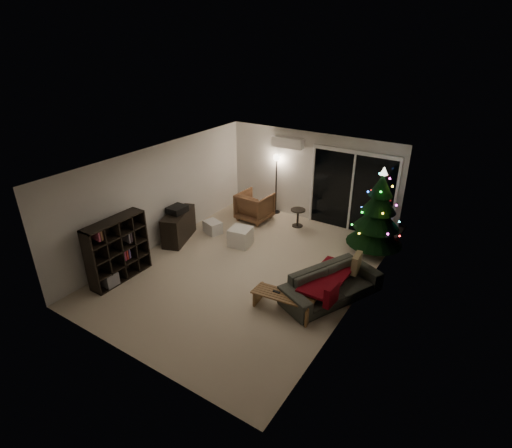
{
  "coord_description": "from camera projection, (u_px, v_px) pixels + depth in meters",
  "views": [
    {
      "loc": [
        4.38,
        -6.34,
        4.88
      ],
      "look_at": [
        0.1,
        0.3,
        1.05
      ],
      "focal_mm": 28.0,
      "sensor_mm": 36.0,
      "label": 1
    }
  ],
  "objects": [
    {
      "name": "room",
      "position": [
        296.0,
        211.0,
        9.52
      ],
      "size": [
        6.5,
        7.51,
        2.6
      ],
      "color": "beige",
      "rests_on": "ground"
    },
    {
      "name": "armchair",
      "position": [
        255.0,
        206.0,
        11.3
      ],
      "size": [
        0.9,
        0.92,
        0.81
      ],
      "primitive_type": "imported",
      "rotation": [
        0.0,
        0.0,
        3.1
      ],
      "color": "brown",
      "rests_on": "floor"
    },
    {
      "name": "ottoman",
      "position": [
        241.0,
        237.0,
        10.0
      ],
      "size": [
        0.59,
        0.59,
        0.46
      ],
      "primitive_type": "cube",
      "rotation": [
        0.0,
        0.0,
        0.16
      ],
      "color": "white",
      "rests_on": "floor"
    },
    {
      "name": "media_cabinet",
      "position": [
        179.0,
        226.0,
        10.2
      ],
      "size": [
        0.85,
        1.3,
        0.76
      ],
      "primitive_type": "cube",
      "rotation": [
        0.0,
        0.0,
        0.35
      ],
      "color": "black",
      "rests_on": "floor"
    },
    {
      "name": "cushion_a",
      "position": [
        356.0,
        263.0,
        8.24
      ],
      "size": [
        0.16,
        0.41,
        0.4
      ],
      "primitive_type": "cube",
      "rotation": [
        0.0,
        0.0,
        0.09
      ],
      "color": "#827550",
      "rests_on": "sofa"
    },
    {
      "name": "side_table",
      "position": [
        298.0,
        218.0,
        10.96
      ],
      "size": [
        0.48,
        0.48,
        0.5
      ],
      "primitive_type": "cylinder",
      "rotation": [
        0.0,
        0.0,
        0.23
      ],
      "color": "black",
      "rests_on": "floor"
    },
    {
      "name": "bookshelf",
      "position": [
        112.0,
        248.0,
        8.53
      ],
      "size": [
        0.54,
        1.43,
        1.4
      ],
      "primitive_type": null,
      "rotation": [
        0.0,
        0.0,
        -0.13
      ],
      "color": "black",
      "rests_on": "floor"
    },
    {
      "name": "floor_lamp",
      "position": [
        276.0,
        185.0,
        11.54
      ],
      "size": [
        0.27,
        0.27,
        1.71
      ],
      "primitive_type": "cylinder",
      "color": "black",
      "rests_on": "floor"
    },
    {
      "name": "sofa",
      "position": [
        332.0,
        285.0,
        7.97
      ],
      "size": [
        1.63,
        2.25,
        0.61
      ],
      "primitive_type": "imported",
      "rotation": [
        0.0,
        0.0,
        1.14
      ],
      "color": "#50534C",
      "rests_on": "floor"
    },
    {
      "name": "christmas_tree",
      "position": [
        378.0,
        211.0,
        9.34
      ],
      "size": [
        1.37,
        1.37,
        2.15
      ],
      "primitive_type": "cone",
      "rotation": [
        0.0,
        0.0,
        -0.03
      ],
      "color": "black",
      "rests_on": "floor"
    },
    {
      "name": "stereo",
      "position": [
        177.0,
        209.0,
        10.0
      ],
      "size": [
        0.39,
        0.46,
        0.16
      ],
      "primitive_type": "cube",
      "color": "black",
      "rests_on": "media_cabinet"
    },
    {
      "name": "cardboard_box_a",
      "position": [
        213.0,
        227.0,
        10.63
      ],
      "size": [
        0.55,
        0.47,
        0.33
      ],
      "primitive_type": "cube",
      "rotation": [
        0.0,
        0.0,
        -0.31
      ],
      "color": "white",
      "rests_on": "floor"
    },
    {
      "name": "cardboard_box_b",
      "position": [
        239.0,
        239.0,
        10.07
      ],
      "size": [
        0.43,
        0.32,
        0.29
      ],
      "primitive_type": "cube",
      "rotation": [
        0.0,
        0.0,
        -0.01
      ],
      "color": "white",
      "rests_on": "floor"
    },
    {
      "name": "remote_b",
      "position": [
        289.0,
        295.0,
        7.54
      ],
      "size": [
        0.14,
        0.08,
        0.02
      ],
      "primitive_type": "cube",
      "rotation": [
        0.0,
        0.0,
        0.35
      ],
      "color": "slate",
      "rests_on": "coffee_table"
    },
    {
      "name": "cushion_b",
      "position": [
        331.0,
        295.0,
        7.25
      ],
      "size": [
        0.15,
        0.41,
        0.4
      ],
      "primitive_type": "cube",
      "rotation": [
        0.0,
        0.0,
        -0.07
      ],
      "color": "#650711",
      "rests_on": "sofa"
    },
    {
      "name": "sofa_throw",
      "position": [
        328.0,
        277.0,
        7.96
      ],
      "size": [
        0.66,
        1.52,
        0.05
      ],
      "primitive_type": "cube",
      "color": "#650711",
      "rests_on": "sofa"
    },
    {
      "name": "remote_a",
      "position": [
        276.0,
        292.0,
        7.62
      ],
      "size": [
        0.15,
        0.04,
        0.02
      ],
      "primitive_type": "cube",
      "color": "black",
      "rests_on": "coffee_table"
    },
    {
      "name": "coffee_table",
      "position": [
        283.0,
        303.0,
        7.63
      ],
      "size": [
        1.22,
        0.53,
        0.37
      ],
      "primitive_type": null,
      "rotation": [
        0.0,
        0.0,
        0.1
      ],
      "color": "brown",
      "rests_on": "floor"
    }
  ]
}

